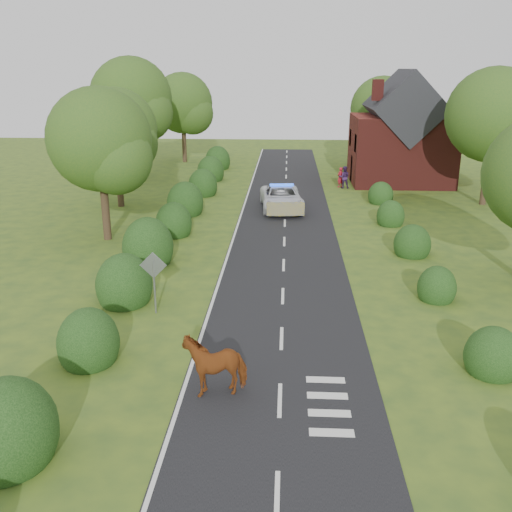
# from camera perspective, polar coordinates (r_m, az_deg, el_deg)

# --- Properties ---
(ground) EXTENTS (120.00, 120.00, 0.00)m
(ground) POSITION_cam_1_polar(r_m,az_deg,el_deg) (20.64, 2.57, -8.27)
(ground) COLOR #375221
(road) EXTENTS (6.00, 70.00, 0.02)m
(road) POSITION_cam_1_polar(r_m,az_deg,el_deg) (34.71, 2.89, 2.87)
(road) COLOR black
(road) RESTS_ON ground
(road_markings) EXTENTS (4.96, 70.00, 0.01)m
(road_markings) POSITION_cam_1_polar(r_m,az_deg,el_deg) (32.76, 0.06, 1.98)
(road_markings) COLOR white
(road_markings) RESTS_ON road
(hedgerow_left) EXTENTS (2.75, 50.41, 3.00)m
(hedgerow_left) POSITION_cam_1_polar(r_m,az_deg,el_deg) (32.02, -8.88, 2.72)
(hedgerow_left) COLOR black
(hedgerow_left) RESTS_ON ground
(hedgerow_right) EXTENTS (2.10, 45.78, 2.10)m
(hedgerow_right) POSITION_cam_1_polar(r_m,az_deg,el_deg) (31.59, 14.90, 1.73)
(hedgerow_right) COLOR black
(hedgerow_right) RESTS_ON ground
(tree_left_a) EXTENTS (5.74, 5.60, 8.38)m
(tree_left_a) POSITION_cam_1_polar(r_m,az_deg,el_deg) (32.12, -14.99, 10.74)
(tree_left_a) COLOR #332316
(tree_left_a) RESTS_ON ground
(tree_left_b) EXTENTS (5.74, 5.60, 8.07)m
(tree_left_b) POSITION_cam_1_polar(r_m,az_deg,el_deg) (40.19, -13.55, 11.83)
(tree_left_b) COLOR #332316
(tree_left_b) RESTS_ON ground
(tree_left_c) EXTENTS (6.97, 6.80, 10.22)m
(tree_left_c) POSITION_cam_1_polar(r_m,az_deg,el_deg) (50.04, -12.07, 14.82)
(tree_left_c) COLOR #332316
(tree_left_c) RESTS_ON ground
(tree_left_d) EXTENTS (6.15, 6.00, 8.89)m
(tree_left_d) POSITION_cam_1_polar(r_m,az_deg,el_deg) (59.33, -7.10, 14.69)
(tree_left_d) COLOR #332316
(tree_left_d) RESTS_ON ground
(tree_right_b) EXTENTS (6.56, 6.40, 9.40)m
(tree_right_b) POSITION_cam_1_polar(r_m,az_deg,el_deg) (42.85, 23.06, 12.48)
(tree_right_b) COLOR #332316
(tree_right_b) RESTS_ON ground
(tree_right_c) EXTENTS (6.15, 6.00, 8.58)m
(tree_right_c) POSITION_cam_1_polar(r_m,az_deg,el_deg) (57.19, 12.77, 13.96)
(tree_right_c) COLOR #332316
(tree_right_c) RESTS_ON ground
(road_sign) EXTENTS (1.06, 0.08, 2.53)m
(road_sign) POSITION_cam_1_polar(r_m,az_deg,el_deg) (22.41, -10.20, -1.75)
(road_sign) COLOR gray
(road_sign) RESTS_ON ground
(house) EXTENTS (8.00, 7.40, 9.17)m
(house) POSITION_cam_1_polar(r_m,az_deg,el_deg) (49.66, 14.34, 11.45)
(house) COLOR maroon
(house) RESTS_ON ground
(cow) EXTENTS (2.40, 1.76, 1.53)m
(cow) POSITION_cam_1_polar(r_m,az_deg,el_deg) (17.34, -4.09, -10.97)
(cow) COLOR brown
(cow) RESTS_ON ground
(police_van) EXTENTS (3.25, 6.09, 1.76)m
(police_van) POSITION_cam_1_polar(r_m,az_deg,el_deg) (39.07, 2.57, 5.83)
(police_van) COLOR silver
(police_van) RESTS_ON ground
(pedestrian_red) EXTENTS (0.69, 0.69, 1.62)m
(pedestrian_red) POSITION_cam_1_polar(r_m,az_deg,el_deg) (47.09, 8.42, 7.80)
(pedestrian_red) COLOR red
(pedestrian_red) RESTS_ON ground
(pedestrian_purple) EXTENTS (0.88, 0.69, 1.78)m
(pedestrian_purple) POSITION_cam_1_polar(r_m,az_deg,el_deg) (46.66, 8.81, 7.79)
(pedestrian_purple) COLOR #3A1F4F
(pedestrian_purple) RESTS_ON ground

